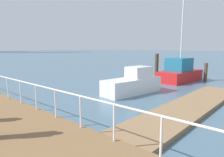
% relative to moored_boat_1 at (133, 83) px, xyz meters
% --- Properties ---
extents(ground_plane, '(300.00, 300.00, 0.00)m').
position_rel_moored_boat_1_xyz_m(ground_plane, '(-3.46, 7.35, -0.64)').
color(ground_plane, slate).
extents(floating_dock, '(11.74, 2.00, 0.18)m').
position_rel_moored_boat_1_xyz_m(floating_dock, '(-1.09, -4.07, -0.55)').
color(floating_dock, '#93704C').
rests_on(floating_dock, ground_plane).
extents(boardwalk_railing, '(0.06, 31.68, 1.08)m').
position_rel_moored_boat_1_xyz_m(boardwalk_railing, '(-6.61, -2.72, 0.58)').
color(boardwalk_railing, white).
rests_on(boardwalk_railing, boardwalk).
extents(dock_piling_1, '(0.29, 0.29, 1.60)m').
position_rel_moored_boat_1_xyz_m(dock_piling_1, '(7.99, -1.97, 0.16)').
color(dock_piling_1, brown).
rests_on(dock_piling_1, ground_plane).
extents(dock_piling_2, '(0.33, 0.33, 2.39)m').
position_rel_moored_boat_1_xyz_m(dock_piling_2, '(5.57, 1.49, 0.55)').
color(dock_piling_2, '#473826').
rests_on(dock_piling_2, ground_plane).
extents(dock_piling_4, '(0.34, 0.34, 1.92)m').
position_rel_moored_boat_1_xyz_m(dock_piling_4, '(6.47, 0.09, 0.32)').
color(dock_piling_4, brown).
rests_on(dock_piling_4, ground_plane).
extents(moored_boat_1, '(4.35, 1.97, 1.71)m').
position_rel_moored_boat_1_xyz_m(moored_boat_1, '(0.00, 0.00, 0.00)').
color(moored_boat_1, white).
rests_on(moored_boat_1, ground_plane).
extents(moored_boat_3, '(4.79, 2.42, 8.16)m').
position_rel_moored_boat_1_xyz_m(moored_boat_3, '(6.57, -0.23, 0.16)').
color(moored_boat_3, red).
rests_on(moored_boat_3, ground_plane).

